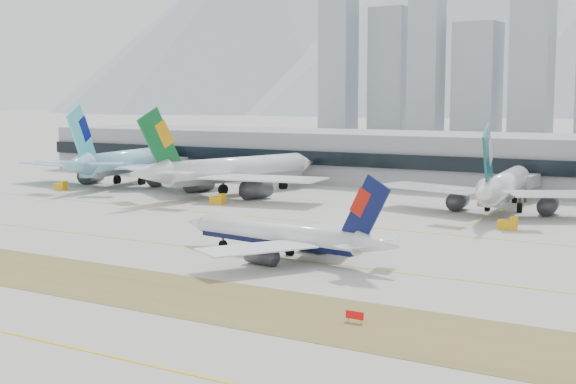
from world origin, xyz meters
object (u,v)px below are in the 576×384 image
Objects in this scene: widebody_eva at (230,171)px; terminal at (446,159)px; taxiing_airliner at (284,236)px; widebody_cathay at (503,187)px; widebody_korean at (127,163)px.

terminal is (38.58, 55.12, 1.25)m from widebody_eva.
taxiing_airliner is 120.87m from terminal.
widebody_cathay is 58.78m from terminal.
taxiing_airliner is at bearing -138.63° from widebody_korean.
widebody_eva is (-56.87, 64.28, 2.78)m from taxiing_airliner.
terminal is (-18.29, 119.41, 4.03)m from taxiing_airliner.
terminal is at bearing -73.83° from taxiing_airliner.
widebody_eva reaches higher than terminal.
widebody_cathay is at bearing -57.03° from terminal.
taxiing_airliner is 0.74× the size of widebody_cathay.
widebody_eva reaches higher than widebody_cathay.
widebody_eva is 0.23× the size of terminal.
widebody_eva is (41.61, -5.75, -0.17)m from widebody_korean.
taxiing_airliner is at bearing -81.29° from terminal.
widebody_eva is 70.79m from widebody_cathay.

